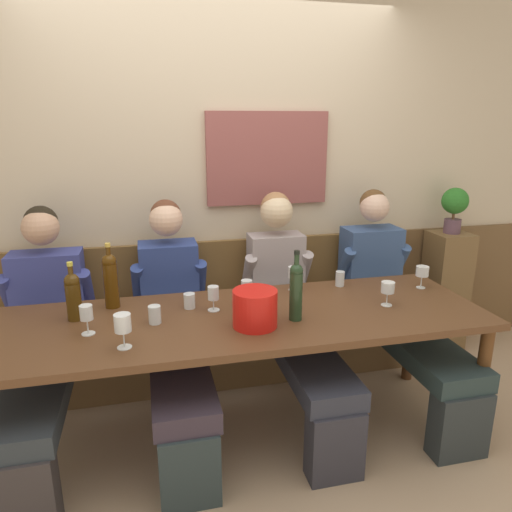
# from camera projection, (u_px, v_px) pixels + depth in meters

# --- Properties ---
(ground_plane) EXTENTS (6.80, 6.80, 0.02)m
(ground_plane) POSITION_uv_depth(u_px,v_px,m) (249.00, 449.00, 2.64)
(ground_plane) COLOR tan
(ground_plane) RESTS_ON ground
(room_wall_back) EXTENTS (6.80, 0.12, 2.80)m
(room_wall_back) POSITION_uv_depth(u_px,v_px,m) (214.00, 173.00, 3.28)
(room_wall_back) COLOR beige
(room_wall_back) RESTS_ON ground
(wood_wainscot_panel) EXTENTS (6.80, 0.03, 0.93)m
(wood_wainscot_panel) POSITION_uv_depth(u_px,v_px,m) (218.00, 302.00, 3.48)
(wood_wainscot_panel) COLOR brown
(wood_wainscot_panel) RESTS_ON ground
(wall_bench) EXTENTS (2.93, 0.42, 0.94)m
(wall_bench) POSITION_uv_depth(u_px,v_px,m) (223.00, 337.00, 3.34)
(wall_bench) COLOR brown
(wall_bench) RESTS_ON ground
(dining_table) EXTENTS (2.63, 0.85, 0.75)m
(dining_table) POSITION_uv_depth(u_px,v_px,m) (244.00, 327.00, 2.56)
(dining_table) COLOR #53341D
(dining_table) RESTS_ON ground
(person_center_left_seat) EXTENTS (0.53, 1.31, 1.26)m
(person_center_left_seat) POSITION_uv_depth(u_px,v_px,m) (40.00, 332.00, 2.64)
(person_center_left_seat) COLOR #353032
(person_center_left_seat) RESTS_ON ground
(person_left_seat) EXTENTS (0.48, 1.32, 1.27)m
(person_left_seat) POSITION_uv_depth(u_px,v_px,m) (174.00, 316.00, 2.83)
(person_left_seat) COLOR #283438
(person_left_seat) RESTS_ON ground
(person_center_right_seat) EXTENTS (0.47, 1.31, 1.30)m
(person_center_right_seat) POSITION_uv_depth(u_px,v_px,m) (290.00, 304.00, 2.98)
(person_center_right_seat) COLOR #2C2C36
(person_center_right_seat) RESTS_ON ground
(person_right_seat) EXTENTS (0.50, 1.32, 1.29)m
(person_right_seat) POSITION_uv_depth(u_px,v_px,m) (393.00, 296.00, 3.14)
(person_right_seat) COLOR #282F32
(person_right_seat) RESTS_ON ground
(ice_bucket) EXTENTS (0.23, 0.23, 0.19)m
(ice_bucket) POSITION_uv_depth(u_px,v_px,m) (255.00, 308.00, 2.38)
(ice_bucket) COLOR red
(ice_bucket) RESTS_ON dining_table
(wine_bottle_amber_mid) EXTENTS (0.08, 0.08, 0.31)m
(wine_bottle_amber_mid) POSITION_uv_depth(u_px,v_px,m) (73.00, 295.00, 2.45)
(wine_bottle_amber_mid) COLOR #422C0C
(wine_bottle_amber_mid) RESTS_ON dining_table
(wine_bottle_green_tall) EXTENTS (0.07, 0.07, 0.37)m
(wine_bottle_green_tall) POSITION_uv_depth(u_px,v_px,m) (296.00, 290.00, 2.44)
(wine_bottle_green_tall) COLOR #20361F
(wine_bottle_green_tall) RESTS_ON dining_table
(wine_bottle_clear_water) EXTENTS (0.08, 0.08, 0.37)m
(wine_bottle_clear_water) POSITION_uv_depth(u_px,v_px,m) (111.00, 279.00, 2.61)
(wine_bottle_clear_water) COLOR #492B09
(wine_bottle_clear_water) RESTS_ON dining_table
(wine_glass_right_end) EXTENTS (0.08, 0.08, 0.16)m
(wine_glass_right_end) POSITION_uv_depth(u_px,v_px,m) (123.00, 324.00, 2.14)
(wine_glass_right_end) COLOR silver
(wine_glass_right_end) RESTS_ON dining_table
(wine_glass_center_rear) EXTENTS (0.07, 0.07, 0.15)m
(wine_glass_center_rear) POSITION_uv_depth(u_px,v_px,m) (86.00, 314.00, 2.29)
(wine_glass_center_rear) COLOR silver
(wine_glass_center_rear) RESTS_ON dining_table
(wine_glass_left_end) EXTENTS (0.07, 0.07, 0.14)m
(wine_glass_left_end) POSITION_uv_depth(u_px,v_px,m) (213.00, 295.00, 2.58)
(wine_glass_left_end) COLOR silver
(wine_glass_left_end) RESTS_ON dining_table
(wine_glass_mid_right) EXTENTS (0.08, 0.08, 0.14)m
(wine_glass_mid_right) POSITION_uv_depth(u_px,v_px,m) (422.00, 272.00, 2.92)
(wine_glass_mid_right) COLOR silver
(wine_glass_mid_right) RESTS_ON dining_table
(wine_glass_mid_left) EXTENTS (0.07, 0.07, 0.15)m
(wine_glass_mid_left) POSITION_uv_depth(u_px,v_px,m) (294.00, 273.00, 2.88)
(wine_glass_mid_left) COLOR silver
(wine_glass_mid_left) RESTS_ON dining_table
(wine_glass_near_bucket) EXTENTS (0.07, 0.07, 0.14)m
(wine_glass_near_bucket) POSITION_uv_depth(u_px,v_px,m) (388.00, 289.00, 2.65)
(wine_glass_near_bucket) COLOR silver
(wine_glass_near_bucket) RESTS_ON dining_table
(wine_glass_by_bottle) EXTENTS (0.06, 0.06, 0.14)m
(wine_glass_by_bottle) POSITION_uv_depth(u_px,v_px,m) (247.00, 287.00, 2.66)
(wine_glass_by_bottle) COLOR silver
(wine_glass_by_bottle) RESTS_ON dining_table
(water_tumbler_right) EXTENTS (0.06, 0.06, 0.09)m
(water_tumbler_right) POSITION_uv_depth(u_px,v_px,m) (340.00, 279.00, 2.98)
(water_tumbler_right) COLOR silver
(water_tumbler_right) RESTS_ON dining_table
(water_tumbler_center) EXTENTS (0.06, 0.06, 0.08)m
(water_tumbler_center) POSITION_uv_depth(u_px,v_px,m) (189.00, 301.00, 2.63)
(water_tumbler_center) COLOR silver
(water_tumbler_center) RESTS_ON dining_table
(water_tumbler_left) EXTENTS (0.06, 0.06, 0.09)m
(water_tumbler_left) POSITION_uv_depth(u_px,v_px,m) (155.00, 315.00, 2.43)
(water_tumbler_left) COLOR silver
(water_tumbler_left) RESTS_ON dining_table
(corner_pedestal) EXTENTS (0.28, 0.28, 0.93)m
(corner_pedestal) POSITION_uv_depth(u_px,v_px,m) (445.00, 291.00, 3.71)
(corner_pedestal) COLOR brown
(corner_pedestal) RESTS_ON ground
(potted_plant) EXTENTS (0.19, 0.19, 0.34)m
(potted_plant) POSITION_uv_depth(u_px,v_px,m) (455.00, 205.00, 3.52)
(potted_plant) COLOR #5E4250
(potted_plant) RESTS_ON corner_pedestal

